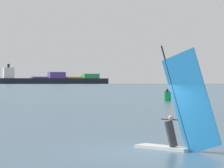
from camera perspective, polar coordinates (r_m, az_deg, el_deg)
name	(u,v)px	position (r m, az deg, el deg)	size (l,w,h in m)	color
ground_plane	(145,152)	(19.71, 3.54, -7.35)	(4000.00, 4000.00, 0.00)	#476B84
windsurfer	(177,122)	(20.22, 7.07, -4.14)	(2.25, 3.33, 4.13)	white
cargo_ship	(52,79)	(885.31, -6.45, 0.51)	(190.43, 27.64, 32.32)	black
distant_headland	(30,80)	(1538.82, -8.87, 0.48)	(816.12, 346.18, 20.98)	#756B56
channel_buoy	(167,96)	(73.11, 5.97, -1.24)	(1.03, 1.03, 1.74)	#19994C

